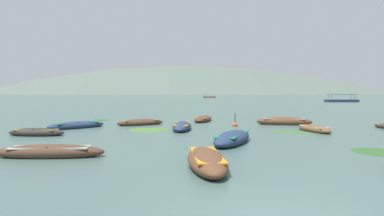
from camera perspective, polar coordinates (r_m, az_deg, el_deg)
name	(u,v)px	position (r m, az deg, el deg)	size (l,w,h in m)	color
ground_plane	(200,94)	(1506.14, 1.45, 2.42)	(6000.00, 6000.00, 0.00)	#425B56
mountain_1	(83,63)	(2346.79, -18.73, 7.54)	(1066.75, 1066.75, 426.19)	#56665B
mountain_2	(188,49)	(2133.54, -0.75, 10.49)	(2612.91, 2612.91, 596.35)	#56665B
mountain_3	(331,59)	(2259.06, 23.51, 7.95)	(1608.65, 1608.65, 448.54)	slate
rowboat_0	(36,133)	(20.84, -25.89, -3.94)	(3.34, 1.26, 0.55)	#2D2826
rowboat_2	(203,119)	(28.44, 1.98, -1.99)	(2.15, 4.11, 0.61)	#4C3323
rowboat_3	(141,123)	(25.42, -9.13, -2.57)	(3.86, 3.04, 0.59)	#4C3323
rowboat_4	(314,129)	(22.15, 20.86, -3.50)	(1.75, 3.41, 0.53)	brown
rowboat_6	(232,138)	(16.12, 7.20, -5.35)	(2.85, 4.78, 0.71)	navy
rowboat_8	(284,122)	(26.38, 16.04, -2.34)	(4.42, 1.95, 0.76)	brown
rowboat_10	(207,161)	(10.78, 2.62, -9.33)	(1.68, 4.13, 0.68)	brown
rowboat_11	(50,152)	(13.60, -23.88, -7.15)	(4.22, 1.29, 0.61)	#4C3323
rowboat_12	(77,125)	(24.23, -19.82, -2.93)	(3.84, 3.94, 0.60)	navy
rowboat_13	(182,126)	(21.95, -1.80, -3.29)	(1.28, 4.51, 0.65)	navy
ferry_0	(209,97)	(208.11, 3.10, 1.97)	(8.26, 5.23, 2.54)	#4C3323
ferry_1	(341,101)	(105.78, 25.00, 1.21)	(9.33, 3.62, 2.54)	navy
mooring_buoy	(235,125)	(24.37, 7.65, -2.98)	(0.38, 0.38, 1.08)	#DB4C1E
weed_patch_0	(292,132)	(21.30, 17.26, -4.13)	(1.22, 2.80, 0.14)	#38662D
weed_patch_2	(101,120)	(30.68, -15.91, -2.11)	(1.42, 1.59, 0.14)	#2D5628
weed_patch_4	(384,153)	(15.51, 30.89, -6.83)	(2.49, 2.12, 0.14)	#2D5628
weed_patch_5	(150,130)	(21.81, -7.52, -3.88)	(2.82, 2.70, 0.14)	#477033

